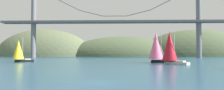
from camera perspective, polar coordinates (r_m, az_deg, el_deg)
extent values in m
plane|color=navy|center=(24.98, -3.60, -10.16)|extent=(360.00, 360.00, 0.00)
ellipsoid|color=#4C5B3D|center=(169.71, 21.85, -2.84)|extent=(85.72, 44.00, 39.77)
ellipsoid|color=#5B6647|center=(169.64, -17.82, -2.88)|extent=(73.65, 44.00, 41.19)
ellipsoid|color=#4C5B3D|center=(159.66, 2.92, -3.04)|extent=(86.58, 44.00, 29.86)
cylinder|color=slate|center=(130.83, -20.51, 6.51)|extent=(2.80, 2.80, 44.31)
cylinder|color=slate|center=(129.08, 22.48, 6.64)|extent=(2.80, 2.80, 44.31)
cube|color=#47474C|center=(120.81, 0.83, 6.31)|extent=(130.62, 6.00, 1.20)
cylinder|color=slate|center=(126.11, -11.77, 10.71)|extent=(13.74, 0.50, 7.23)
cylinder|color=slate|center=(122.64, -5.57, 8.62)|extent=(13.64, 0.50, 3.88)
cylinder|color=slate|center=(121.33, 0.83, 7.91)|extent=(13.52, 0.50, 0.50)
cylinder|color=slate|center=(122.11, 7.26, 8.67)|extent=(13.64, 0.50, 3.88)
cylinder|color=slate|center=(125.07, 13.54, 10.83)|extent=(13.74, 0.50, 7.23)
cube|color=black|center=(68.82, 13.86, -4.38)|extent=(7.89, 5.35, 0.85)
cube|color=beige|center=(68.47, 14.99, -3.88)|extent=(2.95, 2.59, 0.36)
cylinder|color=#B2B2B7|center=(68.96, 13.21, 0.09)|extent=(0.14, 0.14, 9.90)
cone|color=pink|center=(69.40, 11.86, -0.21)|extent=(6.29, 6.29, 8.63)
cube|color=black|center=(78.18, -22.70, -4.01)|extent=(5.85, 4.74, 0.74)
cube|color=beige|center=(78.37, -21.90, -3.61)|extent=(2.25, 2.05, 0.36)
cylinder|color=#B2B2B7|center=(78.01, -23.10, -0.93)|extent=(0.14, 0.14, 7.63)
cone|color=yellow|center=(77.78, -24.08, -1.14)|extent=(5.15, 5.15, 6.43)
cube|color=#B7B2A8|center=(60.50, 17.17, -4.75)|extent=(6.14, 6.29, 0.78)
cube|color=beige|center=(59.85, 18.18, -4.23)|extent=(2.58, 2.61, 0.36)
cylinder|color=#B2B2B7|center=(60.80, 16.58, -0.05)|extent=(0.14, 0.14, 9.17)
cone|color=#B21423|center=(61.60, 15.39, -0.24)|extent=(6.07, 6.07, 8.23)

